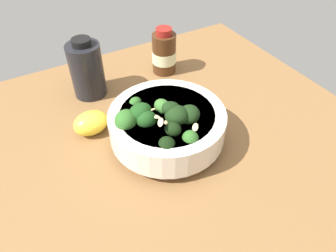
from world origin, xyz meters
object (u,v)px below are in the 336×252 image
bowl_of_broccoli (167,125)px  bottle_short (87,69)px  lemon_wedge (91,123)px  bottle_tall (164,53)px

bowl_of_broccoli → bottle_short: (-7.00, 21.71, 1.51)cm
lemon_wedge → bottle_tall: size_ratio=0.61×
lemon_wedge → bottle_short: size_ratio=0.52×
bowl_of_broccoli → lemon_wedge: bearing=138.6°
lemon_wedge → bottle_tall: bottle_tall is taller
bowl_of_broccoli → bottle_tall: bearing=62.1°
bottle_tall → lemon_wedge: bearing=-152.0°
lemon_wedge → bottle_short: 13.25cm
bowl_of_broccoli → bottle_short: bearing=107.9°
bowl_of_broccoli → bottle_tall: (11.39, 21.55, 0.30)cm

